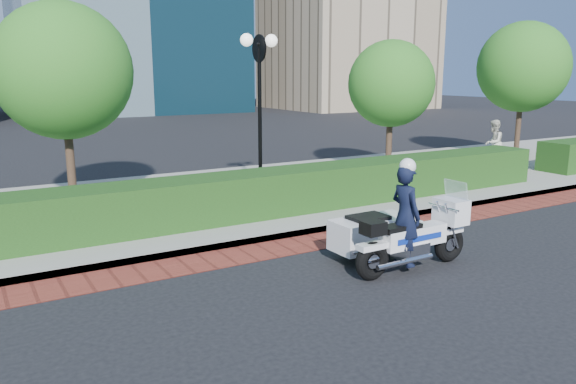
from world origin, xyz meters
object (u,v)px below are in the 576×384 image
tree_b (63,71)px  tree_c (391,84)px  lamppost (260,90)px  pedestrian (493,142)px  tree_d (523,67)px  police_motorcycle (395,229)px

tree_b → tree_c: 10.01m
lamppost → tree_b: bearing=163.9°
tree_b → pedestrian: tree_b is taller
tree_d → police_motorcycle: size_ratio=2.09×
tree_c → pedestrian: 4.77m
lamppost → tree_b: (-4.50, 1.30, 0.48)m
lamppost → tree_d: 12.09m
police_motorcycle → pedestrian: (9.98, 6.16, 0.27)m
lamppost → police_motorcycle: bearing=-92.7°
tree_b → tree_d: tree_d is taller
tree_b → lamppost: bearing=-16.1°
lamppost → pedestrian: size_ratio=2.61×
pedestrian → police_motorcycle: bearing=5.6°
tree_b → pedestrian: (14.21, -0.76, -2.48)m
lamppost → police_motorcycle: size_ratio=1.70×
lamppost → pedestrian: (9.71, 0.54, -2.00)m
lamppost → pedestrian: bearing=3.2°
lamppost → tree_d: bearing=6.2°
tree_d → pedestrian: 3.58m
tree_c → tree_b: bearing=180.0°
tree_b → pedestrian: size_ratio=3.03×
tree_c → tree_d: tree_d is taller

